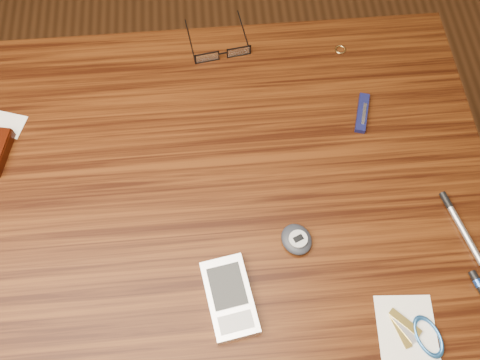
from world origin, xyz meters
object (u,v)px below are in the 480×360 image
at_px(pedometer, 297,239).
at_px(pocket_knife, 362,113).
at_px(notepad_keys, 418,332).
at_px(desk, 203,211).
at_px(silver_pen, 458,222).
at_px(eyeglasses, 222,52).
at_px(pda_phone, 230,297).

xyz_separation_m(pedometer, pocket_knife, (0.15, 0.23, -0.00)).
distance_m(pedometer, notepad_keys, 0.23).
xyz_separation_m(desk, silver_pen, (0.42, -0.10, 0.11)).
relative_size(pocket_knife, silver_pen, 0.63).
bearing_deg(silver_pen, eyeglasses, 133.67).
bearing_deg(silver_pen, pedometer, -178.06).
bearing_deg(pda_phone, pocket_knife, 50.01).
distance_m(desk, pocket_knife, 0.34).
bearing_deg(notepad_keys, eyeglasses, 115.02).
relative_size(pda_phone, pocket_knife, 1.62).
height_order(pedometer, pocket_knife, pedometer).
bearing_deg(eyeglasses, pocket_knife, -32.56).
distance_m(desk, notepad_keys, 0.42).
height_order(eyeglasses, pocket_knife, eyeglasses).
bearing_deg(pda_phone, silver_pen, 13.68).
relative_size(eyeglasses, notepad_keys, 1.18).
distance_m(desk, pda_phone, 0.23).
xyz_separation_m(desk, notepad_keys, (0.31, -0.27, 0.11)).
distance_m(eyeglasses, silver_pen, 0.52).
bearing_deg(pda_phone, eyeglasses, 87.39).
relative_size(desk, pda_phone, 7.48).
distance_m(desk, eyeglasses, 0.30).
height_order(pedometer, notepad_keys, pedometer).
bearing_deg(pedometer, pda_phone, -143.62).
bearing_deg(silver_pen, notepad_keys, -122.36).
xyz_separation_m(eyeglasses, pocket_knife, (0.24, -0.15, -0.01)).
bearing_deg(eyeglasses, silver_pen, -46.33).
height_order(desk, pocket_knife, pocket_knife).
distance_m(notepad_keys, silver_pen, 0.20).
xyz_separation_m(eyeglasses, pedometer, (0.09, -0.39, -0.00)).
xyz_separation_m(pda_phone, silver_pen, (0.38, 0.09, -0.00)).
xyz_separation_m(pocket_knife, silver_pen, (0.12, -0.22, 0.00)).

